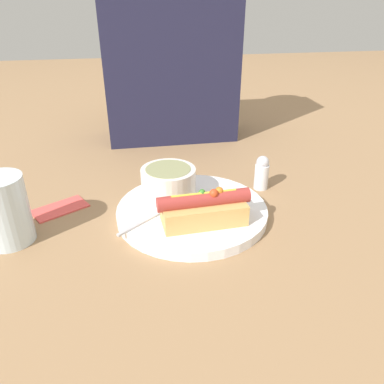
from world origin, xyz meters
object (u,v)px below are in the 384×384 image
Objects in this scene: soup_bowl at (168,181)px; spoon at (173,205)px; salt_shaker at (262,173)px; seated_diner at (170,52)px; hot_dog at (204,209)px; drinking_glass at (4,210)px.

soup_bowl is 0.05m from spoon.
salt_shaker is 0.14× the size of seated_diner.
salt_shaker is at bearing -68.48° from seated_diner.
spoon is 0.22m from salt_shaker.
soup_bowl reaches higher than salt_shaker.
spoon is at bearing -86.49° from soup_bowl.
soup_bowl is 0.44m from seated_diner.
hot_dog reaches higher than salt_shaker.
drinking_glass is 0.61m from seated_diner.
hot_dog is at bearing -91.77° from spoon.
spoon is at bearing -158.91° from salt_shaker.
drinking_glass is (-0.28, -0.03, 0.04)m from spoon.
seated_diner is at bearing 44.80° from spoon.
drinking_glass is (-0.33, 0.03, 0.01)m from hot_dog.
hot_dog is at bearing -5.30° from drinking_glass.
seated_diner is (0.01, 0.51, 0.19)m from hot_dog.
drinking_glass reaches higher than hot_dog.
hot_dog is 1.10× the size of spoon.
drinking_glass is 0.50m from salt_shaker.
seated_diner is (0.34, 0.48, 0.18)m from drinking_glass.
salt_shaker is (0.16, 0.14, -0.01)m from hot_dog.
seated_diner reaches higher than soup_bowl.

